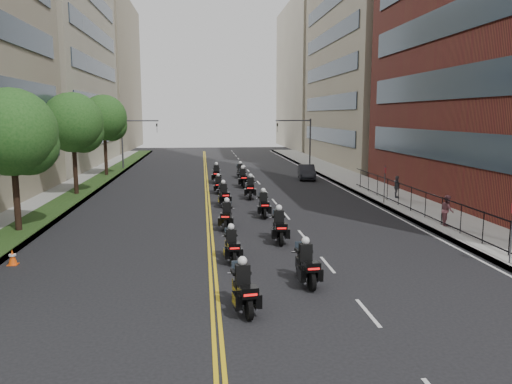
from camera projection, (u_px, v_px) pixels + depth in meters
The scene contains 28 objects.
ground at pixel (265, 317), 14.98m from camera, with size 160.00×160.00×0.00m, color black.
sidewalk_right at pixel (372, 188), 40.80m from camera, with size 4.00×90.00×0.15m, color gray.
sidewalk_left at pixel (69, 193), 38.26m from camera, with size 4.00×90.00×0.15m, color gray.
grass_strip at pixel (80, 192), 38.33m from camera, with size 2.00×90.00×0.04m, color #1C3413.
building_right_tan at pixel (388, 42), 62.13m from camera, with size 15.11×28.00×30.00m.
building_right_far at pixel (328, 77), 91.91m from camera, with size 15.00×28.00×26.00m, color gray.
building_left_mid at pixel (23, 18), 57.21m from camera, with size 16.11×28.00×34.00m.
building_left_far at pixel (85, 75), 87.29m from camera, with size 16.00×28.00×26.00m, color gray.
iron_fence at pixel (433, 208), 27.80m from camera, with size 0.05×28.00×1.50m.
street_trees at pixel (54, 129), 31.30m from camera, with size 4.40×38.40×7.98m.
traffic_signal_right at pixel (302, 136), 56.69m from camera, with size 4.09×0.20×5.60m.
traffic_signal_left at pixel (131, 136), 54.67m from camera, with size 4.09×0.20×5.60m.
motorcycle_0 at pixel (244, 290), 15.37m from camera, with size 0.70×2.31×1.71m.
motorcycle_1 at pixel (306, 266), 17.82m from camera, with size 0.58×2.33×1.72m.
motorcycle_2 at pixel (232, 247), 20.62m from camera, with size 0.56×2.14×1.58m.
motorcycle_3 at pixel (279, 227), 23.77m from camera, with size 0.57×2.42×1.79m.
motorcycle_4 at pixel (227, 217), 26.53m from camera, with size 0.69×2.26×1.67m.
motorcycle_5 at pixel (264, 206), 29.68m from camera, with size 0.54×2.33×1.72m.
motorcycle_6 at pixel (224, 196), 33.11m from camera, with size 0.67×2.38×1.76m.
motorcycle_7 at pixel (251, 189), 36.20m from camera, with size 0.72×2.45×1.81m.
motorcycle_8 at pixel (218, 185), 38.66m from camera, with size 0.48×2.08×1.54m.
motorcycle_9 at pixel (243, 179), 41.89m from camera, with size 0.57×2.47×1.82m.
motorcycle_10 at pixel (216, 175), 44.68m from camera, with size 0.58×2.50×1.84m.
motorcycle_11 at pixel (240, 172), 47.93m from camera, with size 0.62×2.17×1.60m.
parked_sedan at pixel (307, 172), 47.09m from camera, with size 1.45×4.16×1.37m, color black.
pedestrian_b at pixel (447, 210), 26.68m from camera, with size 0.80×0.62×1.64m, color brown.
pedestrian_c at pixel (397, 187), 35.59m from camera, with size 0.93×0.39×1.59m, color #42444A.
traffic_cone at pixel (13, 257), 20.18m from camera, with size 0.38×0.38×0.63m.
Camera 1 is at (-1.78, -14.12, 6.01)m, focal length 35.00 mm.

